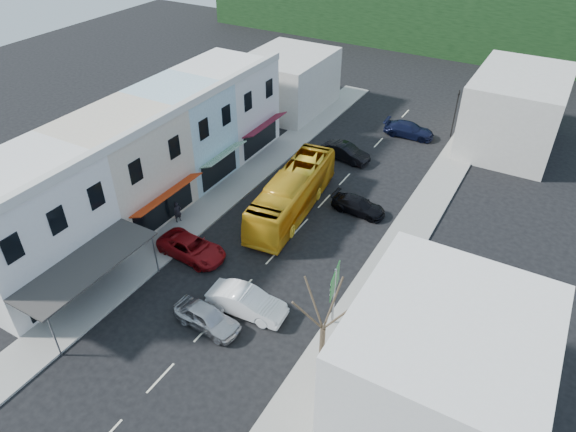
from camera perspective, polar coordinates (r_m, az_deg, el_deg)
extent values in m
plane|color=black|center=(34.04, -5.07, -8.12)|extent=(120.00, 120.00, 0.00)
cube|color=gray|center=(43.94, -5.92, 3.16)|extent=(3.00, 52.00, 0.15)
cube|color=gray|center=(38.56, 12.74, -2.79)|extent=(3.00, 52.00, 0.15)
cube|color=white|center=(36.40, -27.06, -1.13)|extent=(7.00, 9.00, 8.00)
cube|color=maroon|center=(34.00, -22.55, -4.50)|extent=(1.30, 7.65, 0.08)
cube|color=beige|center=(40.52, -17.80, 5.02)|extent=(7.00, 8.00, 8.00)
cube|color=#A72B0A|center=(38.38, -13.24, 2.38)|extent=(1.30, 6.80, 0.08)
cube|color=#96B4BE|center=(44.85, -11.55, 9.06)|extent=(7.00, 6.00, 8.00)
cube|color=#195926|center=(42.92, -7.16, 6.84)|extent=(1.30, 5.10, 0.08)
cube|color=white|center=(49.42, -6.71, 12.06)|extent=(7.00, 7.00, 8.00)
cube|color=maroon|center=(47.68, -2.55, 10.11)|extent=(1.30, 5.95, 0.08)
cube|color=white|center=(25.05, 16.42, -17.23)|extent=(8.00, 9.00, 8.00)
cube|color=#B7B2A8|center=(57.70, 0.00, 14.69)|extent=(8.00, 10.00, 6.00)
cube|color=#B7B2A8|center=(53.82, 23.93, 10.66)|extent=(8.00, 12.00, 7.00)
imported|color=gold|center=(40.10, 0.49, 2.43)|extent=(3.76, 11.80, 3.10)
imported|color=#B1B1B6|center=(31.53, -8.99, -11.10)|extent=(4.51, 2.10, 1.40)
imported|color=white|center=(32.09, -4.61, -9.67)|extent=(4.53, 2.15, 1.40)
imported|color=maroon|center=(36.67, -10.65, -3.50)|extent=(4.72, 2.20, 1.40)
imported|color=black|center=(40.78, 7.84, 1.24)|extent=(4.56, 1.99, 1.40)
imported|color=black|center=(48.06, 6.38, 7.00)|extent=(4.61, 2.39, 1.40)
imported|color=black|center=(53.45, 13.29, 9.30)|extent=(4.60, 2.10, 1.40)
imported|color=black|center=(39.94, -12.17, 0.43)|extent=(0.58, 0.70, 1.70)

